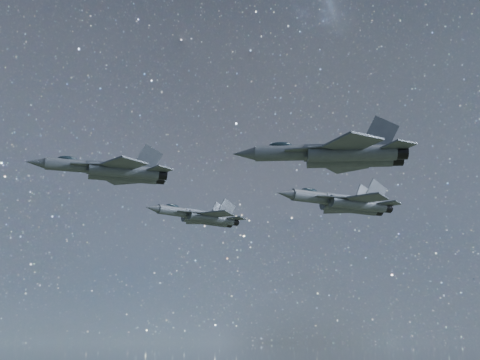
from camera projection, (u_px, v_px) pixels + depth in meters
name	position (u px, v px, depth m)	size (l,w,h in m)	color
jet_lead	(112.00, 170.00, 69.43)	(17.58, 12.42, 4.45)	#383F46
jet_left	(201.00, 216.00, 91.78)	(17.42, 11.82, 4.38)	#383F46
jet_right	(336.00, 154.00, 61.34)	(19.39, 12.76, 4.98)	#383F46
jet_slot	(345.00, 203.00, 83.90)	(20.00, 14.05, 5.05)	#383F46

